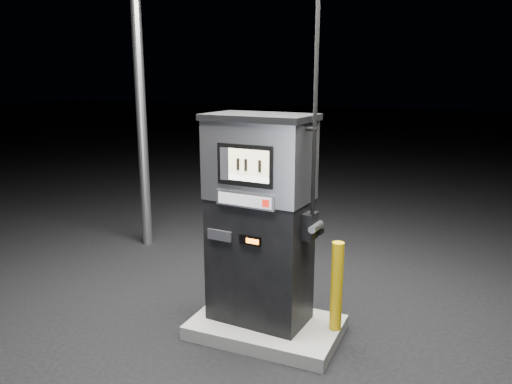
% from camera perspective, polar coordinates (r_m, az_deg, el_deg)
% --- Properties ---
extents(ground, '(80.00, 80.00, 0.00)m').
position_cam_1_polar(ground, '(5.75, 1.14, -15.84)').
color(ground, black).
rests_on(ground, ground).
extents(pump_island, '(1.60, 1.00, 0.15)m').
position_cam_1_polar(pump_island, '(5.71, 1.15, -15.19)').
color(pump_island, '#63635E').
rests_on(pump_island, ground).
extents(fuel_dispenser, '(1.26, 0.75, 4.68)m').
position_cam_1_polar(fuel_dispenser, '(5.31, 0.45, -2.99)').
color(fuel_dispenser, black).
rests_on(fuel_dispenser, pump_island).
extents(bollard_left, '(0.14, 0.14, 0.85)m').
position_cam_1_polar(bollard_left, '(5.80, -3.46, -9.27)').
color(bollard_left, '#C89E0B').
rests_on(bollard_left, pump_island).
extents(bollard_right, '(0.13, 0.13, 0.97)m').
position_cam_1_polar(bollard_right, '(5.38, 9.20, -10.59)').
color(bollard_right, '#C89E0B').
rests_on(bollard_right, pump_island).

